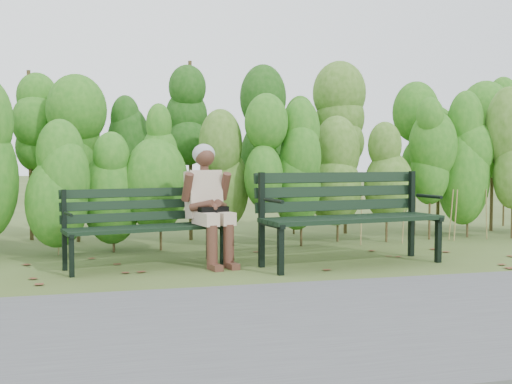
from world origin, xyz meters
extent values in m
plane|color=#3D4B1D|center=(0.00, 0.00, 0.00)|extent=(80.00, 80.00, 0.00)
cube|color=#474749|center=(0.00, -2.20, 0.01)|extent=(60.00, 2.50, 0.01)
cylinder|color=#47381E|center=(-2.14, 1.30, 0.40)|extent=(0.03, 0.03, 0.80)
ellipsoid|color=#266918|center=(-2.14, 1.30, 1.04)|extent=(0.64, 0.64, 1.44)
cylinder|color=#47381E|center=(-1.53, 1.30, 0.40)|extent=(0.03, 0.03, 0.80)
ellipsoid|color=#266918|center=(-1.53, 1.30, 1.04)|extent=(0.64, 0.64, 1.44)
cylinder|color=#47381E|center=(-0.92, 1.30, 0.40)|extent=(0.03, 0.03, 0.80)
ellipsoid|color=#266918|center=(-0.92, 1.30, 1.04)|extent=(0.64, 0.64, 1.44)
cylinder|color=#47381E|center=(-0.31, 1.30, 0.40)|extent=(0.03, 0.03, 0.80)
ellipsoid|color=#266918|center=(-0.31, 1.30, 1.04)|extent=(0.64, 0.64, 1.44)
cylinder|color=#47381E|center=(0.31, 1.30, 0.40)|extent=(0.03, 0.03, 0.80)
ellipsoid|color=#266918|center=(0.31, 1.30, 1.04)|extent=(0.64, 0.64, 1.44)
cylinder|color=#47381E|center=(0.92, 1.30, 0.40)|extent=(0.03, 0.03, 0.80)
ellipsoid|color=#266918|center=(0.92, 1.30, 1.04)|extent=(0.64, 0.64, 1.44)
cylinder|color=#47381E|center=(1.53, 1.30, 0.40)|extent=(0.03, 0.03, 0.80)
ellipsoid|color=#266918|center=(1.53, 1.30, 1.04)|extent=(0.64, 0.64, 1.44)
cylinder|color=#47381E|center=(2.14, 1.30, 0.40)|extent=(0.03, 0.03, 0.80)
ellipsoid|color=#266918|center=(2.14, 1.30, 1.04)|extent=(0.64, 0.64, 1.44)
cylinder|color=#47381E|center=(2.75, 1.30, 0.40)|extent=(0.03, 0.03, 0.80)
ellipsoid|color=#266918|center=(2.75, 1.30, 1.04)|extent=(0.64, 0.64, 1.44)
cylinder|color=#47381E|center=(3.36, 1.30, 0.40)|extent=(0.03, 0.03, 0.80)
ellipsoid|color=#266918|center=(3.36, 1.30, 1.04)|extent=(0.64, 0.64, 1.44)
cylinder|color=#47381E|center=(-2.69, 2.30, 0.55)|extent=(0.04, 0.04, 1.10)
ellipsoid|color=#16470F|center=(-2.69, 2.30, 1.43)|extent=(0.70, 0.70, 1.98)
cylinder|color=#47381E|center=(-1.92, 2.30, 0.55)|extent=(0.04, 0.04, 1.10)
ellipsoid|color=#16470F|center=(-1.92, 2.30, 1.43)|extent=(0.70, 0.70, 1.98)
cylinder|color=#47381E|center=(-1.15, 2.30, 0.55)|extent=(0.04, 0.04, 1.10)
ellipsoid|color=#16470F|center=(-1.15, 2.30, 1.43)|extent=(0.70, 0.70, 1.98)
cylinder|color=#47381E|center=(-0.38, 2.30, 0.55)|extent=(0.04, 0.04, 1.10)
ellipsoid|color=#16470F|center=(-0.38, 2.30, 1.43)|extent=(0.70, 0.70, 1.98)
cylinder|color=#47381E|center=(0.38, 2.30, 0.55)|extent=(0.04, 0.04, 1.10)
ellipsoid|color=#16470F|center=(0.38, 2.30, 1.43)|extent=(0.70, 0.70, 1.98)
cylinder|color=#47381E|center=(1.15, 2.30, 0.55)|extent=(0.04, 0.04, 1.10)
ellipsoid|color=#16470F|center=(1.15, 2.30, 1.43)|extent=(0.70, 0.70, 1.98)
cylinder|color=#47381E|center=(1.92, 2.30, 0.55)|extent=(0.04, 0.04, 1.10)
ellipsoid|color=#16470F|center=(1.92, 2.30, 1.43)|extent=(0.70, 0.70, 1.98)
cylinder|color=#47381E|center=(2.69, 2.30, 0.55)|extent=(0.04, 0.04, 1.10)
ellipsoid|color=#16470F|center=(2.69, 2.30, 1.43)|extent=(0.70, 0.70, 1.98)
cylinder|color=#47381E|center=(3.46, 2.30, 0.55)|extent=(0.04, 0.04, 1.10)
ellipsoid|color=#16470F|center=(3.46, 2.30, 1.43)|extent=(0.70, 0.70, 1.98)
cylinder|color=#47381E|center=(4.22, 2.30, 0.55)|extent=(0.04, 0.04, 1.10)
ellipsoid|color=#16470F|center=(4.22, 2.30, 1.43)|extent=(0.70, 0.70, 1.98)
cube|color=brown|center=(-1.06, -0.87, 0.00)|extent=(0.10, 0.11, 0.01)
cube|color=brown|center=(-0.40, -1.05, 0.00)|extent=(0.11, 0.09, 0.01)
cube|color=brown|center=(-0.45, 0.62, 0.00)|extent=(0.11, 0.10, 0.01)
cube|color=brown|center=(-1.66, 0.18, 0.00)|extent=(0.10, 0.08, 0.01)
cube|color=brown|center=(0.46, -0.33, 0.00)|extent=(0.09, 0.08, 0.01)
cube|color=brown|center=(-2.13, -0.94, 0.00)|extent=(0.11, 0.11, 0.01)
cube|color=brown|center=(1.90, -0.80, 0.00)|extent=(0.09, 0.10, 0.01)
cube|color=brown|center=(0.83, -0.38, 0.00)|extent=(0.08, 0.10, 0.01)
cube|color=brown|center=(1.08, -0.26, 0.00)|extent=(0.11, 0.11, 0.01)
cube|color=brown|center=(0.51, -0.20, 0.00)|extent=(0.11, 0.11, 0.01)
cube|color=brown|center=(1.77, 0.34, 0.00)|extent=(0.11, 0.11, 0.01)
cube|color=brown|center=(0.45, -0.04, 0.00)|extent=(0.11, 0.10, 0.01)
cube|color=brown|center=(1.38, -0.57, 0.00)|extent=(0.09, 0.08, 0.01)
cube|color=brown|center=(-2.29, -0.28, 0.00)|extent=(0.11, 0.11, 0.01)
cube|color=brown|center=(-2.09, -0.12, 0.00)|extent=(0.10, 0.08, 0.01)
cube|color=brown|center=(1.01, 0.48, 0.00)|extent=(0.09, 0.10, 0.01)
cube|color=brown|center=(2.25, -0.51, 0.00)|extent=(0.11, 0.11, 0.01)
cube|color=brown|center=(0.57, 0.08, 0.00)|extent=(0.08, 0.10, 0.01)
cube|color=black|center=(-1.15, 0.05, 0.40)|extent=(1.59, 0.45, 0.04)
cube|color=black|center=(-1.17, 0.16, 0.40)|extent=(1.59, 0.45, 0.04)
cube|color=black|center=(-1.20, 0.27, 0.40)|extent=(1.59, 0.45, 0.04)
cube|color=black|center=(-1.22, 0.38, 0.40)|extent=(1.59, 0.45, 0.04)
cube|color=black|center=(-1.24, 0.46, 0.50)|extent=(1.58, 0.41, 0.09)
cube|color=black|center=(-1.25, 0.48, 0.63)|extent=(1.58, 0.41, 0.09)
cube|color=black|center=(-1.25, 0.49, 0.75)|extent=(1.58, 0.41, 0.09)
cube|color=black|center=(-1.90, -0.13, 0.20)|extent=(0.05, 0.05, 0.40)
cube|color=black|center=(-1.98, 0.25, 0.40)|extent=(0.05, 0.05, 0.81)
cube|color=black|center=(-1.94, 0.05, 0.39)|extent=(0.14, 0.45, 0.04)
cylinder|color=black|center=(-1.93, 0.00, 0.58)|extent=(0.11, 0.33, 0.03)
cube|color=black|center=(-0.40, 0.21, 0.20)|extent=(0.05, 0.05, 0.40)
cube|color=black|center=(-0.48, 0.59, 0.40)|extent=(0.05, 0.05, 0.81)
cube|color=black|center=(-0.44, 0.39, 0.39)|extent=(0.14, 0.45, 0.04)
cylinder|color=black|center=(-0.43, 0.35, 0.58)|extent=(0.11, 0.33, 0.03)
cube|color=black|center=(0.94, -0.36, 0.49)|extent=(1.94, 0.40, 0.04)
cube|color=black|center=(0.92, -0.23, 0.49)|extent=(1.94, 0.40, 0.04)
cube|color=black|center=(0.90, -0.09, 0.49)|extent=(1.94, 0.40, 0.04)
cube|color=black|center=(0.88, 0.04, 0.49)|extent=(1.94, 0.40, 0.04)
cube|color=black|center=(0.87, 0.14, 0.60)|extent=(1.93, 0.34, 0.11)
cube|color=black|center=(0.87, 0.15, 0.76)|extent=(1.93, 0.34, 0.11)
cube|color=black|center=(0.86, 0.17, 0.91)|extent=(1.93, 0.34, 0.11)
cube|color=black|center=(0.03, -0.51, 0.24)|extent=(0.06, 0.06, 0.49)
cube|color=black|center=(-0.04, -0.05, 0.49)|extent=(0.06, 0.06, 0.97)
cube|color=black|center=(-0.01, -0.30, 0.46)|extent=(0.13, 0.54, 0.04)
cylinder|color=black|center=(0.00, -0.35, 0.70)|extent=(0.10, 0.41, 0.04)
cube|color=black|center=(1.86, -0.24, 0.24)|extent=(0.06, 0.06, 0.49)
cube|color=black|center=(1.79, 0.22, 0.49)|extent=(0.06, 0.06, 0.97)
cube|color=black|center=(1.83, -0.03, 0.46)|extent=(0.13, 0.54, 0.04)
cylinder|color=black|center=(1.84, -0.08, 0.70)|extent=(0.10, 0.41, 0.04)
cube|color=tan|center=(-0.59, 0.14, 0.49)|extent=(0.23, 0.45, 0.13)
cube|color=tan|center=(-0.41, 0.18, 0.49)|extent=(0.23, 0.45, 0.13)
cylinder|color=#4F2C20|center=(-0.55, -0.03, 0.22)|extent=(0.13, 0.13, 0.44)
cylinder|color=#4F2C20|center=(-0.37, 0.01, 0.22)|extent=(0.13, 0.13, 0.44)
cube|color=#4F2C20|center=(-0.53, -0.11, 0.03)|extent=(0.13, 0.22, 0.06)
cube|color=#4F2C20|center=(-0.35, -0.07, 0.03)|extent=(0.13, 0.22, 0.06)
cube|color=tan|center=(-0.56, 0.42, 0.73)|extent=(0.41, 0.33, 0.53)
cylinder|color=#4F2C20|center=(-0.56, 0.40, 1.00)|extent=(0.09, 0.09, 0.10)
sphere|color=#4F2C20|center=(-0.55, 0.39, 1.13)|extent=(0.21, 0.21, 0.21)
ellipsoid|color=gray|center=(-0.56, 0.42, 1.16)|extent=(0.25, 0.23, 0.22)
cylinder|color=#4F2C20|center=(-0.75, 0.30, 0.81)|extent=(0.14, 0.23, 0.31)
cylinder|color=#4F2C20|center=(-0.34, 0.39, 0.81)|extent=(0.14, 0.23, 0.31)
cylinder|color=#4F2C20|center=(-0.62, 0.19, 0.63)|extent=(0.26, 0.24, 0.13)
cylinder|color=#4F2C20|center=(-0.41, 0.24, 0.63)|extent=(0.19, 0.28, 0.13)
sphere|color=#4F2C20|center=(-0.50, 0.16, 0.61)|extent=(0.11, 0.11, 0.11)
cube|color=black|center=(-0.50, 0.17, 0.53)|extent=(0.32, 0.19, 0.16)
camera|label=1|loc=(-1.58, -5.93, 1.09)|focal=42.00mm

